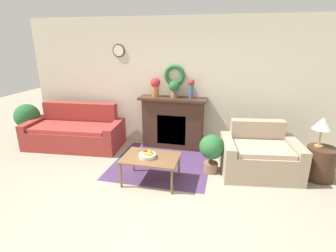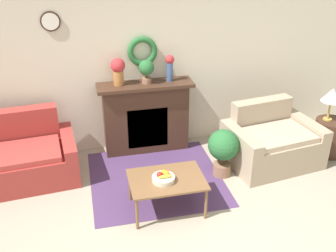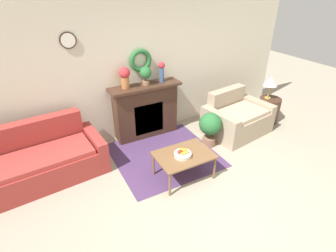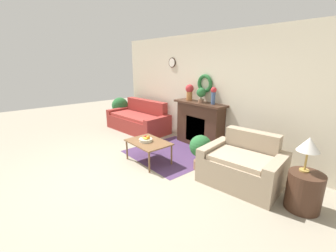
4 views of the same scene
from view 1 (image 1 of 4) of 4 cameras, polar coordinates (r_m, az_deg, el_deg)
ground_plane at (r=3.75m, az=-6.00°, el=-18.61°), size 16.00×16.00×0.00m
floor_rug at (r=5.05m, az=-1.35°, el=-8.08°), size 1.80×1.74×0.01m
wall_back at (r=5.59m, az=2.42°, el=9.14°), size 6.80×0.15×2.70m
fireplace at (r=5.60m, az=1.07°, el=0.78°), size 1.41×0.41×1.10m
couch_left at (r=6.09m, az=-19.52°, el=-1.29°), size 2.10×1.12×0.90m
loveseat_right at (r=4.86m, az=19.27°, el=-6.19°), size 1.40×1.10×0.87m
coffee_table at (r=4.27m, az=-3.76°, el=-7.22°), size 0.91×0.64×0.45m
fruit_bowl at (r=4.23m, az=-4.49°, el=-6.28°), size 0.27×0.27×0.12m
side_table_by_loveseat at (r=5.10m, az=30.18°, el=-7.03°), size 0.47×0.47×0.56m
table_lamp at (r=4.90m, az=30.62°, el=0.36°), size 0.30×0.30×0.50m
vase_on_mantel_left at (r=5.51m, az=-2.77°, el=8.78°), size 0.21×0.21×0.39m
vase_on_mantel_right at (r=5.35m, az=5.10°, el=8.44°), size 0.13×0.13×0.39m
potted_plant_on_mantel at (r=5.40m, az=1.36°, el=8.44°), size 0.22×0.22×0.35m
potted_plant_floor_by_couch at (r=6.79m, az=-28.26°, el=1.54°), size 0.56×0.56×0.86m
potted_plant_floor_by_loveseat at (r=4.63m, az=9.49°, el=-5.05°), size 0.43×0.43×0.69m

